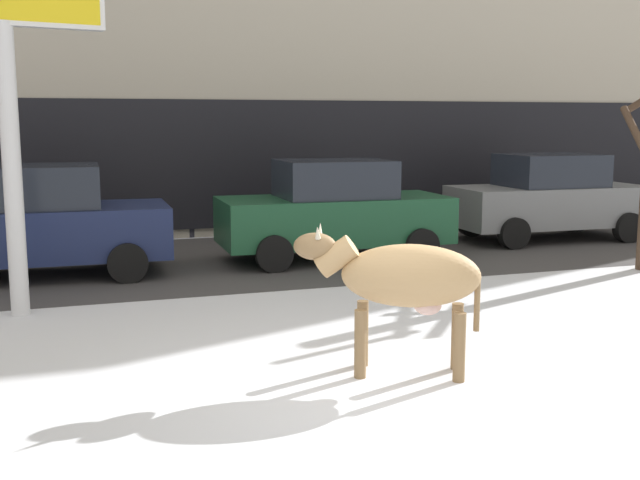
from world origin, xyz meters
name	(u,v)px	position (x,y,z in m)	size (l,w,h in m)	color
ground_plane	(378,398)	(0.00, 0.00, 0.00)	(120.00, 120.00, 0.00)	white
road_strip	(221,260)	(0.00, 7.47, 0.00)	(60.00, 5.60, 0.01)	#423F3F
cow_tan	(404,278)	(0.52, 0.60, 0.99)	(1.89, 1.18, 1.54)	tan
car_navy_sedan	(37,223)	(-3.12, 6.94, 0.91)	(4.24, 2.05, 1.84)	#19234C
car_darkgreen_sedan	(334,211)	(2.04, 6.96, 0.91)	(4.24, 2.05, 1.84)	#194C2D
car_grey_sedan	(549,198)	(7.22, 7.72, 0.91)	(4.24, 2.05, 1.84)	slate
pedestrian_near_billboard	(190,197)	(-0.04, 10.56, 0.88)	(0.36, 0.24, 1.73)	#282833
pedestrian_by_cars	(368,192)	(4.18, 10.56, 0.88)	(0.36, 0.24, 1.73)	#282833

